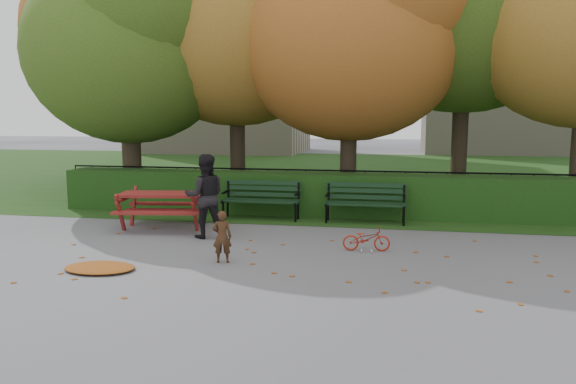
% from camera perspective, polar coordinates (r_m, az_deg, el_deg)
% --- Properties ---
extents(ground, '(90.00, 90.00, 0.00)m').
position_cam_1_polar(ground, '(9.35, -0.15, -7.16)').
color(ground, slate).
rests_on(ground, ground).
extents(grass_strip, '(90.00, 90.00, 0.00)m').
position_cam_1_polar(grass_strip, '(23.06, 6.42, 1.89)').
color(grass_strip, '#183A12').
rests_on(grass_strip, ground).
extents(building_left, '(10.00, 7.00, 15.00)m').
position_cam_1_polar(building_left, '(36.82, -6.55, 15.87)').
color(building_left, '#A1967E').
rests_on(building_left, ground).
extents(building_right, '(9.00, 6.00, 12.00)m').
position_cam_1_polar(building_right, '(37.56, 20.86, 12.94)').
color(building_right, '#A1967E').
rests_on(building_right, ground).
extents(hedge, '(13.00, 0.90, 1.00)m').
position_cam_1_polar(hedge, '(13.61, 3.42, -0.22)').
color(hedge, black).
rests_on(hedge, ground).
extents(iron_fence, '(14.00, 0.04, 1.02)m').
position_cam_1_polar(iron_fence, '(14.39, 3.82, 0.37)').
color(iron_fence, black).
rests_on(iron_fence, ground).
extents(tree_a, '(5.88, 5.60, 7.48)m').
position_cam_1_polar(tree_a, '(16.13, -15.22, 15.13)').
color(tree_a, '#2E2218').
rests_on(tree_a, ground).
extents(tree_b, '(6.72, 6.40, 8.79)m').
position_cam_1_polar(tree_b, '(16.42, -4.32, 18.37)').
color(tree_b, '#2E2218').
rests_on(tree_b, ground).
extents(tree_c, '(6.30, 6.00, 8.00)m').
position_cam_1_polar(tree_c, '(15.04, 7.60, 17.05)').
color(tree_c, '#2E2218').
rests_on(tree_c, ground).
extents(tree_f, '(6.93, 6.60, 9.19)m').
position_cam_1_polar(tree_f, '(20.40, -15.81, 16.88)').
color(tree_f, '#2E2218').
rests_on(tree_f, ground).
extents(bench_left, '(1.80, 0.57, 0.88)m').
position_cam_1_polar(bench_left, '(13.06, -2.70, -0.48)').
color(bench_left, black).
rests_on(bench_left, ground).
extents(bench_right, '(1.80, 0.57, 0.88)m').
position_cam_1_polar(bench_right, '(12.72, 7.87, -0.77)').
color(bench_right, black).
rests_on(bench_right, ground).
extents(picnic_table, '(1.99, 1.69, 0.87)m').
position_cam_1_polar(picnic_table, '(12.25, -12.60, -0.87)').
color(picnic_table, maroon).
rests_on(picnic_table, ground).
extents(leaf_pile, '(1.34, 1.14, 0.08)m').
position_cam_1_polar(leaf_pile, '(9.38, -18.58, -7.29)').
color(leaf_pile, '#652B11').
rests_on(leaf_pile, ground).
extents(leaf_scatter, '(9.00, 5.70, 0.01)m').
position_cam_1_polar(leaf_scatter, '(9.63, 0.18, -6.67)').
color(leaf_scatter, '#652B11').
rests_on(leaf_scatter, ground).
extents(child, '(0.36, 0.27, 0.87)m').
position_cam_1_polar(child, '(9.31, -6.71, -4.53)').
color(child, '#3E2514').
rests_on(child, ground).
extents(adult, '(0.98, 0.87, 1.66)m').
position_cam_1_polar(adult, '(11.16, -8.41, -0.41)').
color(adult, black).
rests_on(adult, ground).
extents(bicycle, '(0.86, 0.36, 0.44)m').
position_cam_1_polar(bicycle, '(10.16, 7.96, -4.73)').
color(bicycle, '#A6200F').
rests_on(bicycle, ground).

